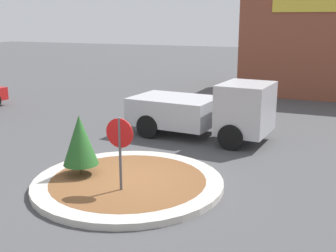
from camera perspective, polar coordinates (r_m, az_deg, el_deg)
name	(u,v)px	position (r m, az deg, el deg)	size (l,w,h in m)	color
ground_plane	(128,186)	(11.56, -5.39, -8.03)	(120.00, 120.00, 0.00)	#474749
traffic_island	(128,182)	(11.53, -5.40, -7.63)	(5.14, 5.14, 0.18)	#BCB7AD
stop_sign	(120,142)	(10.45, -6.54, -2.23)	(0.75, 0.07, 2.05)	#4C4C51
island_shrub	(80,140)	(11.76, -11.84, -1.86)	(0.98, 0.98, 1.69)	brown
utility_truck	(206,110)	(15.89, 5.12, 2.15)	(5.44, 2.69, 2.18)	#B2B2B7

